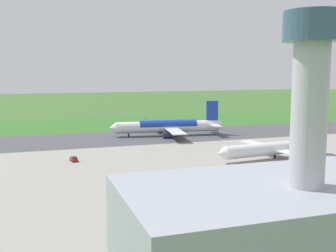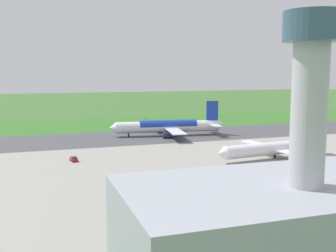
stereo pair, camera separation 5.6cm
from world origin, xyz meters
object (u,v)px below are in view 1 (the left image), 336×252
at_px(service_truck_baggage, 307,128).
at_px(service_car_followme, 74,159).
at_px(no_stopping_sign, 146,120).
at_px(traffic_cone_orange, 140,124).
at_px(airliner_parked_mid, 276,148).
at_px(airliner_main, 169,126).

height_order(service_truck_baggage, service_car_followme, service_truck_baggage).
relative_size(service_truck_baggage, no_stopping_sign, 2.09).
distance_m(no_stopping_sign, traffic_cone_orange, 6.68).
bearing_deg(service_truck_baggage, traffic_cone_orange, -33.74).
distance_m(airliner_parked_mid, service_car_followme, 68.16).
xyz_separation_m(service_truck_baggage, service_car_followme, (117.85, 34.50, -0.56)).
xyz_separation_m(airliner_main, service_truck_baggage, (-70.74, 7.20, -2.95)).
height_order(service_car_followme, traffic_cone_orange, service_car_followme).
relative_size(airliner_main, traffic_cone_orange, 98.34).
height_order(service_truck_baggage, traffic_cone_orange, service_truck_baggage).
bearing_deg(airliner_parked_mid, traffic_cone_orange, -77.83).
bearing_deg(service_truck_baggage, service_car_followme, 16.32).
bearing_deg(service_truck_baggage, airliner_parked_mid, 44.74).
bearing_deg(no_stopping_sign, service_car_followme, 61.07).
height_order(service_truck_baggage, no_stopping_sign, no_stopping_sign).
height_order(service_car_followme, no_stopping_sign, no_stopping_sign).
bearing_deg(service_car_followme, traffic_cone_orange, -117.90).
bearing_deg(airliner_main, traffic_cone_orange, -86.15).
bearing_deg(service_truck_baggage, no_stopping_sign, -37.94).
xyz_separation_m(airliner_parked_mid, no_stopping_sign, (17.16, -105.24, -1.91)).
bearing_deg(airliner_parked_mid, airliner_main, -72.16).
relative_size(airliner_parked_mid, traffic_cone_orange, 82.82).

